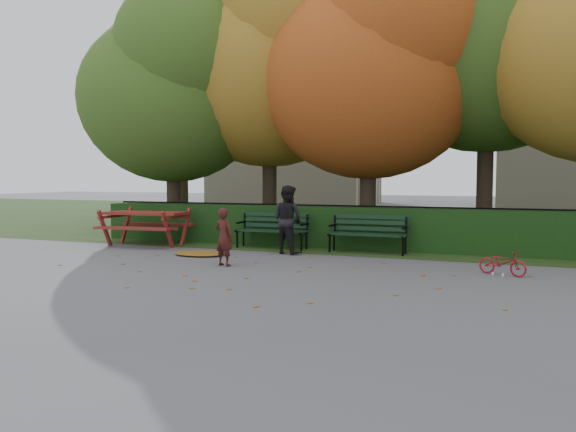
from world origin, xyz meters
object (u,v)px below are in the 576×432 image
(tree_c, at_px, (380,62))
(picnic_table, at_px, (146,219))
(tree_d, at_px, (503,18))
(bench_left, at_px, (273,227))
(tree_b, at_px, (277,55))
(tree_f, at_px, (186,71))
(adult, at_px, (288,220))
(bench_right, at_px, (368,231))
(child, at_px, (224,237))
(bicycle, at_px, (502,263))
(tree_a, at_px, (177,85))

(tree_c, relative_size, picnic_table, 3.66)
(tree_d, height_order, bench_left, tree_d)
(tree_b, bearing_deg, tree_f, 152.01)
(picnic_table, bearing_deg, adult, -8.27)
(tree_b, relative_size, picnic_table, 4.02)
(tree_f, bearing_deg, tree_d, -10.33)
(tree_c, relative_size, tree_f, 0.87)
(bench_right, bearing_deg, child, -127.34)
(bench_right, xyz_separation_m, adult, (-1.70, -0.80, 0.27))
(child, distance_m, bicycle, 5.24)
(child, bearing_deg, adult, -88.87)
(bicycle, bearing_deg, bench_right, 78.12)
(bicycle, bearing_deg, tree_a, 90.02)
(tree_b, relative_size, child, 7.61)
(tree_f, relative_size, adult, 5.85)
(tree_b, xyz_separation_m, picnic_table, (-2.15, -3.68, -4.73))
(tree_b, height_order, picnic_table, tree_b)
(bench_left, distance_m, adult, 1.10)
(tree_d, height_order, picnic_table, tree_d)
(bench_right, height_order, picnic_table, picnic_table)
(tree_b, bearing_deg, tree_d, 4.38)
(bench_left, relative_size, bicycle, 2.07)
(tree_b, bearing_deg, bicycle, -38.20)
(tree_f, xyz_separation_m, picnic_table, (2.54, -6.17, -5.02))
(tree_a, distance_m, adult, 6.49)
(tree_f, bearing_deg, adult, -44.13)
(picnic_table, height_order, adult, adult)
(picnic_table, bearing_deg, tree_f, 106.38)
(tree_c, bearing_deg, tree_d, 22.61)
(bench_right, height_order, adult, adult)
(tree_a, relative_size, tree_f, 0.81)
(tree_a, bearing_deg, adult, -30.26)
(tree_b, height_order, tree_d, tree_d)
(bench_left, relative_size, bench_right, 1.00)
(tree_b, relative_size, tree_c, 1.10)
(tree_a, distance_m, child, 7.42)
(bench_right, xyz_separation_m, child, (-2.23, -2.92, 0.06))
(adult, height_order, bicycle, adult)
(tree_c, bearing_deg, bicycle, -53.42)
(tree_c, distance_m, bicycle, 7.07)
(tree_a, distance_m, bench_right, 7.69)
(picnic_table, xyz_separation_m, bicycle, (8.63, -1.41, -0.45))
(tree_d, bearing_deg, child, -127.83)
(picnic_table, bearing_deg, child, -39.22)
(tree_a, xyz_separation_m, tree_d, (9.07, 1.65, 1.46))
(tree_d, relative_size, bench_right, 5.32)
(tree_a, bearing_deg, tree_c, 3.65)
(tree_d, xyz_separation_m, bicycle, (0.16, -5.58, -5.75))
(tree_b, distance_m, bench_right, 6.76)
(tree_a, xyz_separation_m, child, (4.06, -4.79, -3.94))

